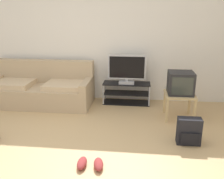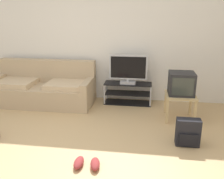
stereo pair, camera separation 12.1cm
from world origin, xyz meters
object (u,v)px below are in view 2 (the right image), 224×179
(flat_tv, at_px, (128,70))
(crt_tv, at_px, (181,83))
(couch, at_px, (43,88))
(backpack, at_px, (188,133))
(side_table, at_px, (180,98))
(sneakers_pair, at_px, (87,163))
(tv_stand, at_px, (128,93))

(flat_tv, relative_size, crt_tv, 1.77)
(couch, distance_m, backpack, 3.07)
(couch, distance_m, side_table, 2.77)
(flat_tv, distance_m, side_table, 1.21)
(backpack, height_order, sneakers_pair, backpack)
(flat_tv, distance_m, backpack, 1.93)
(side_table, relative_size, sneakers_pair, 1.47)
(flat_tv, height_order, crt_tv, flat_tv)
(side_table, height_order, crt_tv, crt_tv)
(sneakers_pair, bearing_deg, flat_tv, 82.03)
(couch, xyz_separation_m, tv_stand, (1.76, 0.21, -0.09))
(flat_tv, bearing_deg, side_table, -33.06)
(tv_stand, distance_m, flat_tv, 0.51)
(tv_stand, xyz_separation_m, backpack, (0.99, -1.59, -0.03))
(backpack, relative_size, sneakers_pair, 1.12)
(backpack, bearing_deg, crt_tv, 92.79)
(flat_tv, bearing_deg, sneakers_pair, -97.97)
(side_table, bearing_deg, couch, 170.68)
(tv_stand, height_order, side_table, side_table)
(tv_stand, bearing_deg, flat_tv, -90.00)
(flat_tv, distance_m, crt_tv, 1.16)
(side_table, bearing_deg, tv_stand, 146.03)
(flat_tv, xyz_separation_m, sneakers_pair, (-0.32, -2.28, -0.68))
(tv_stand, xyz_separation_m, side_table, (0.98, -0.66, 0.17))
(flat_tv, height_order, backpack, flat_tv)
(crt_tv, relative_size, sneakers_pair, 1.22)
(crt_tv, distance_m, backpack, 1.05)
(couch, height_order, tv_stand, couch)
(crt_tv, bearing_deg, flat_tv, 147.62)
(tv_stand, relative_size, side_table, 1.87)
(couch, bearing_deg, crt_tv, -8.99)
(crt_tv, relative_size, backpack, 1.09)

